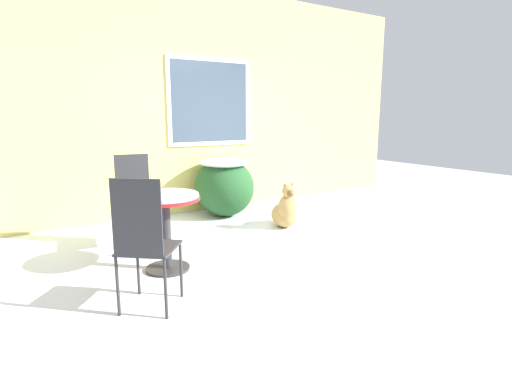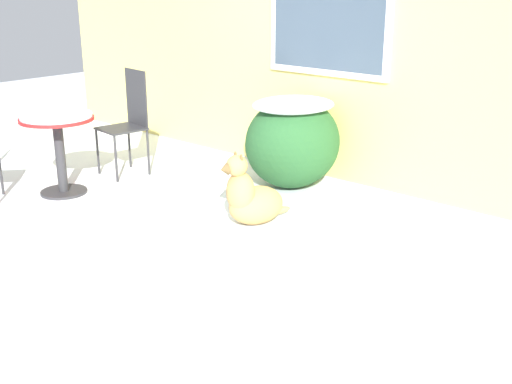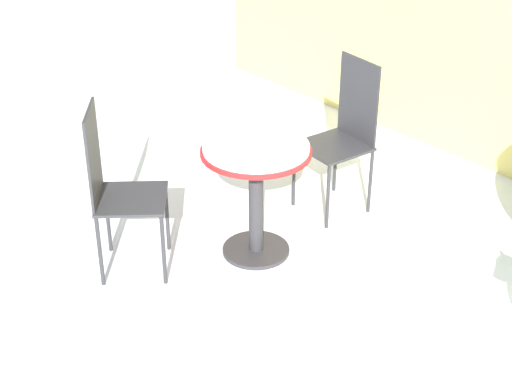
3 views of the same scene
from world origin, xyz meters
name	(u,v)px [view 2 (image 2 of 3)]	position (x,y,z in m)	size (l,w,h in m)	color
ground_plane	(150,232)	(0.00, 0.00, 0.00)	(16.00, 16.00, 0.00)	silver
house_wall	(319,5)	(0.01, 2.20, 1.68)	(8.00, 0.10, 3.37)	#E5D16B
shrub_left	(293,140)	(0.13, 1.68, 0.47)	(0.86, 0.98, 0.86)	#235128
patio_table	(58,134)	(-1.36, 0.08, 0.58)	(0.67, 0.67, 0.76)	#2D2D30
patio_chair_near_table	(128,118)	(-1.41, 0.93, 0.57)	(0.46, 0.46, 1.06)	#2D2D30
dog	(251,199)	(0.50, 0.66, 0.22)	(0.47, 0.65, 0.63)	tan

